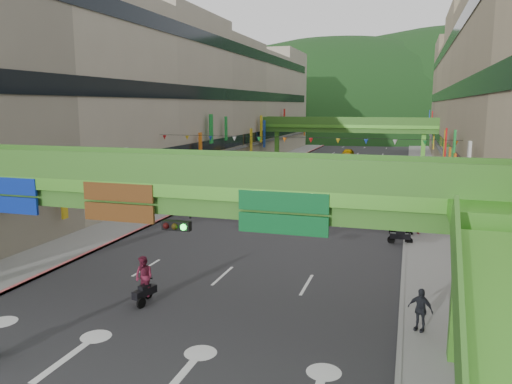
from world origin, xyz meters
TOP-DOWN VIEW (x-y plane):
  - road_slab at (0.00, 50.00)m, footprint 18.00×140.00m
  - sidewalk_left at (-11.00, 50.00)m, footprint 4.00×140.00m
  - sidewalk_right at (11.00, 50.00)m, footprint 4.00×140.00m
  - curb_left at (-9.10, 50.00)m, footprint 0.20×140.00m
  - curb_right at (9.10, 50.00)m, footprint 0.20×140.00m
  - building_row_left at (-18.93, 50.00)m, footprint 12.80×95.00m
  - building_row_right at (18.93, 50.00)m, footprint 12.80×95.00m
  - overpass_near at (0.93, 5.38)m, footprint 28.00×12.27m
  - overpass_far at (0.00, 65.00)m, footprint 28.00×2.20m
  - hill_left at (-15.00, 160.00)m, footprint 168.00×140.00m
  - hill_right at (25.00, 180.00)m, footprint 208.00×176.00m
  - bunting_string at (0.00, 30.00)m, footprint 26.00×0.36m
  - scooter_rider_mid at (-2.05, 7.51)m, footprint 1.04×1.58m
  - scooter_rider_left at (-1.90, 25.92)m, footprint 0.99×1.60m
  - scooter_rider_far at (-4.31, 36.47)m, footprint 0.81×1.60m
  - parked_scooter_row at (8.80, 26.60)m, footprint 1.60×11.55m
  - car_silver at (-7.00, 35.00)m, footprint 1.47×3.98m
  - car_yellow at (-1.01, 74.78)m, footprint 1.95×4.47m
  - pedestrian_red at (9.80, 23.66)m, footprint 0.99×0.83m
  - pedestrian_dark at (9.80, 8.00)m, footprint 1.09×0.80m
  - pedestrian_blue at (9.80, 40.00)m, footprint 0.86×0.60m

SIDE VIEW (x-z plane):
  - hill_left at x=-15.00m, z-range -56.00..56.00m
  - hill_right at x=25.00m, z-range -64.00..64.00m
  - road_slab at x=0.00m, z-range 0.00..0.02m
  - sidewalk_left at x=-11.00m, z-range 0.00..0.15m
  - sidewalk_right at x=11.00m, z-range 0.00..0.15m
  - curb_left at x=-9.10m, z-range 0.00..0.18m
  - curb_right at x=9.10m, z-range 0.00..0.18m
  - parked_scooter_row at x=8.80m, z-range -0.02..1.06m
  - car_silver at x=-7.00m, z-range 0.00..1.30m
  - car_yellow at x=-1.01m, z-range 0.00..1.50m
  - pedestrian_dark at x=9.80m, z-range 0.00..1.72m
  - pedestrian_blue at x=9.80m, z-range 0.00..1.75m
  - pedestrian_red at x=9.80m, z-range 0.00..1.79m
  - scooter_rider_far at x=-4.31m, z-range 0.00..1.90m
  - scooter_rider_left at x=-1.90m, z-range 0.00..1.99m
  - scooter_rider_mid at x=-2.05m, z-range 0.05..2.25m
  - overpass_near at x=0.93m, z-range 1.66..8.76m
  - overpass_far at x=0.00m, z-range 1.85..8.95m
  - bunting_string at x=0.00m, z-range 5.73..6.19m
  - building_row_left at x=-18.93m, z-range -0.04..18.96m
  - building_row_right at x=18.93m, z-range -0.04..18.96m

